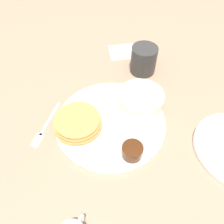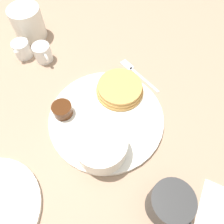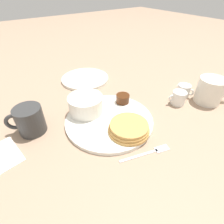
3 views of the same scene
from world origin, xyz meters
The scene contains 13 objects.
ground_plane centered at (0.00, 0.00, 0.00)m, with size 4.00×4.00×0.00m, color #9E7F66.
plate centered at (0.00, 0.00, 0.01)m, with size 0.28×0.28×0.01m.
pancake_stack centered at (-0.08, -0.01, 0.03)m, with size 0.12×0.12×0.03m.
bowl centered at (0.08, 0.04, 0.04)m, with size 0.11×0.11×0.06m.
syrup_cup centered at (0.05, -0.09, 0.03)m, with size 0.05×0.05×0.03m.
butter_ramekin centered at (0.10, 0.03, 0.03)m, with size 0.05×0.05×0.04m.
coffee_mug centered at (0.10, 0.21, 0.04)m, with size 0.08×0.11×0.08m.
creamer_pitcher_near centered at (-0.06, -0.26, 0.03)m, with size 0.05×0.07×0.05m.
creamer_pitcher_far centered at (-0.04, -0.32, 0.02)m, with size 0.07×0.05×0.05m.
fork centered at (-0.17, -0.02, 0.00)m, with size 0.05×0.14×0.00m.
napkin centered at (0.05, 0.31, 0.00)m, with size 0.12×0.10×0.00m.
second_mug centered at (-0.12, -0.37, 0.05)m, with size 0.10×0.11×0.09m.
far_plate centered at (0.30, -0.08, 0.01)m, with size 0.21×0.21×0.01m.
Camera 3 is at (-0.36, 0.24, 0.37)m, focal length 28.00 mm.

